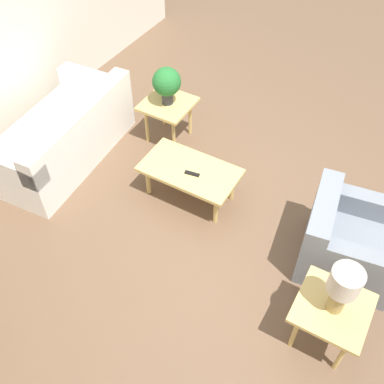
{
  "coord_description": "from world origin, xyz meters",
  "views": [
    {
      "loc": [
        -1.21,
        2.74,
        3.73
      ],
      "look_at": [
        0.25,
        0.21,
        0.55
      ],
      "focal_mm": 42.0,
      "sensor_mm": 36.0,
      "label": 1
    }
  ],
  "objects": [
    {
      "name": "potted_plant",
      "position": [
        1.23,
        -0.9,
        0.81
      ],
      "size": [
        0.33,
        0.33,
        0.46
      ],
      "color": "#333338",
      "rests_on": "side_table_plant"
    },
    {
      "name": "ground_plane",
      "position": [
        0.0,
        0.0,
        0.0
      ],
      "size": [
        14.0,
        14.0,
        0.0
      ],
      "primitive_type": "plane",
      "color": "brown"
    },
    {
      "name": "side_table_lamp",
      "position": [
        -1.32,
        0.7,
        0.46
      ],
      "size": [
        0.57,
        0.57,
        0.53
      ],
      "color": "tan",
      "rests_on": "ground_plane"
    },
    {
      "name": "remote_control",
      "position": [
        0.44,
        -0.12,
        0.42
      ],
      "size": [
        0.16,
        0.06,
        0.02
      ],
      "color": "black",
      "rests_on": "coffee_table"
    },
    {
      "name": "sofa",
      "position": [
        2.13,
        0.02,
        0.3
      ],
      "size": [
        1.09,
        1.9,
        0.78
      ],
      "rotation": [
        0.0,
        0.0,
        1.65
      ],
      "color": "white",
      "rests_on": "ground_plane"
    },
    {
      "name": "armchair",
      "position": [
        -1.21,
        -0.16,
        0.3
      ],
      "size": [
        0.97,
        0.96,
        0.76
      ],
      "rotation": [
        0.0,
        0.0,
        -1.42
      ],
      "color": "slate",
      "rests_on": "ground_plane"
    },
    {
      "name": "coffee_table",
      "position": [
        0.5,
        -0.17,
        0.36
      ],
      "size": [
        1.04,
        0.57,
        0.41
      ],
      "color": "tan",
      "rests_on": "ground_plane"
    },
    {
      "name": "table_lamp",
      "position": [
        -1.32,
        0.7,
        0.84
      ],
      "size": [
        0.24,
        0.24,
        0.48
      ],
      "color": "#997F4C",
      "rests_on": "side_table_lamp"
    },
    {
      "name": "side_table_plant",
      "position": [
        1.23,
        -0.9,
        0.46
      ],
      "size": [
        0.57,
        0.57,
        0.53
      ],
      "color": "tan",
      "rests_on": "ground_plane"
    }
  ]
}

